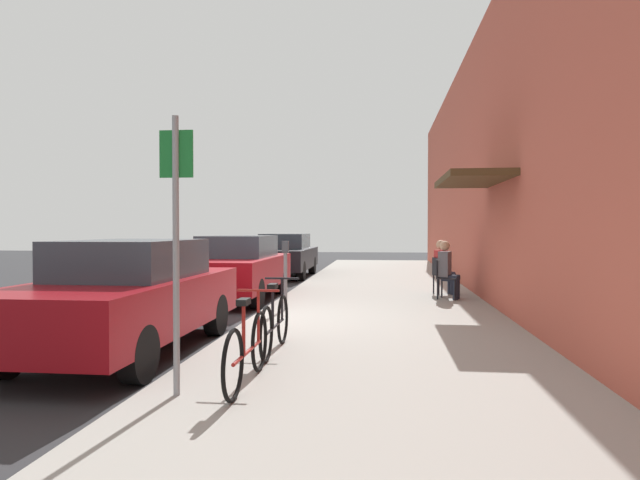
# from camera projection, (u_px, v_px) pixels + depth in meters

# --- Properties ---
(ground_plane) EXTENTS (60.00, 60.00, 0.00)m
(ground_plane) POSITION_uv_depth(u_px,v_px,m) (251.00, 324.00, 9.59)
(ground_plane) COLOR #2D2D30
(sidewalk_slab) EXTENTS (4.50, 32.00, 0.12)m
(sidewalk_slab) POSITION_uv_depth(u_px,v_px,m) (380.00, 307.00, 11.31)
(sidewalk_slab) COLOR #9E9B93
(sidewalk_slab) RESTS_ON ground_plane
(building_facade) EXTENTS (1.40, 32.00, 6.36)m
(building_facade) POSITION_uv_depth(u_px,v_px,m) (500.00, 154.00, 10.97)
(building_facade) COLOR #BC5442
(building_facade) RESTS_ON ground_plane
(parked_car_0) EXTENTS (1.80, 4.40, 1.52)m
(parked_car_0) POSITION_uv_depth(u_px,v_px,m) (128.00, 295.00, 7.35)
(parked_car_0) COLOR maroon
(parked_car_0) RESTS_ON ground_plane
(parked_car_1) EXTENTS (1.80, 4.40, 1.51)m
(parked_car_1) POSITION_uv_depth(u_px,v_px,m) (237.00, 267.00, 12.84)
(parked_car_1) COLOR maroon
(parked_car_1) RESTS_ON ground_plane
(parked_car_2) EXTENTS (1.80, 4.40, 1.51)m
(parked_car_2) POSITION_uv_depth(u_px,v_px,m) (285.00, 255.00, 19.05)
(parked_car_2) COLOR black
(parked_car_2) RESTS_ON ground_plane
(parking_meter) EXTENTS (0.12, 0.10, 1.32)m
(parking_meter) POSITION_uv_depth(u_px,v_px,m) (285.00, 270.00, 10.46)
(parking_meter) COLOR slate
(parking_meter) RESTS_ON sidewalk_slab
(street_sign) EXTENTS (0.32, 0.06, 2.60)m
(street_sign) POSITION_uv_depth(u_px,v_px,m) (176.00, 232.00, 5.06)
(street_sign) COLOR gray
(street_sign) RESTS_ON sidewalk_slab
(bicycle_0) EXTENTS (0.46, 1.71, 0.90)m
(bicycle_0) POSITION_uv_depth(u_px,v_px,m) (248.00, 349.00, 5.41)
(bicycle_0) COLOR black
(bicycle_0) RESTS_ON sidewalk_slab
(bicycle_1) EXTENTS (0.46, 1.71, 0.90)m
(bicycle_1) POSITION_uv_depth(u_px,v_px,m) (275.00, 324.00, 6.85)
(bicycle_1) COLOR black
(bicycle_1) RESTS_ON sidewalk_slab
(cafe_chair_0) EXTENTS (0.56, 0.56, 0.87)m
(cafe_chair_0) POSITION_uv_depth(u_px,v_px,m) (445.00, 276.00, 12.13)
(cafe_chair_0) COLOR black
(cafe_chair_0) RESTS_ON sidewalk_slab
(seated_patron_0) EXTENTS (0.51, 0.47, 1.29)m
(seated_patron_0) POSITION_uv_depth(u_px,v_px,m) (447.00, 268.00, 12.10)
(seated_patron_0) COLOR #232838
(seated_patron_0) RESTS_ON sidewalk_slab
(cafe_chair_1) EXTENTS (0.53, 0.53, 0.87)m
(cafe_chair_1) POSITION_uv_depth(u_px,v_px,m) (441.00, 273.00, 12.94)
(cafe_chair_1) COLOR black
(cafe_chair_1) RESTS_ON sidewalk_slab
(seated_patron_1) EXTENTS (0.49, 0.44, 1.29)m
(seated_patron_1) POSITION_uv_depth(u_px,v_px,m) (443.00, 265.00, 12.94)
(seated_patron_1) COLOR #232838
(seated_patron_1) RESTS_ON sidewalk_slab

